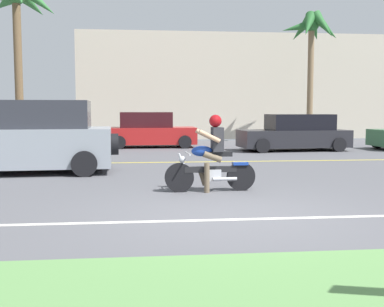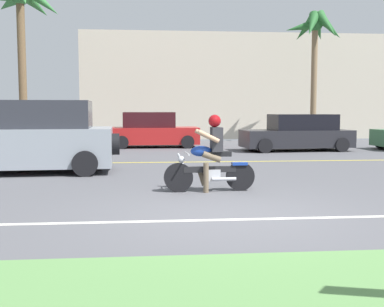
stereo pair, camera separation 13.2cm
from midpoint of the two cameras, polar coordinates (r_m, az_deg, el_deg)
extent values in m
cube|color=#545459|center=(10.48, 1.25, -3.89)|extent=(56.00, 30.00, 0.04)
cube|color=silver|center=(7.24, 4.62, -7.86)|extent=(50.40, 0.12, 0.01)
cube|color=yellow|center=(15.01, -0.98, -1.02)|extent=(50.40, 0.12, 0.01)
cylinder|color=black|center=(9.54, -1.92, -2.90)|extent=(0.59, 0.11, 0.58)
cylinder|color=black|center=(9.76, 5.49, -2.73)|extent=(0.59, 0.11, 0.58)
cylinder|color=#B7BAC1|center=(9.52, -1.35, -1.45)|extent=(0.26, 0.06, 0.51)
cube|color=black|center=(9.61, 1.83, -1.90)|extent=(1.07, 0.14, 0.12)
cube|color=#B7BAC1|center=(9.63, 2.11, -2.58)|extent=(0.32, 0.21, 0.23)
ellipsoid|color=navy|center=(9.54, 0.80, 0.28)|extent=(0.43, 0.23, 0.21)
cube|color=black|center=(9.61, 2.97, -0.04)|extent=(0.48, 0.23, 0.10)
cube|color=navy|center=(9.72, 5.39, -1.20)|extent=(0.32, 0.17, 0.06)
cylinder|color=#B7BAC1|center=(9.50, -0.88, 0.00)|extent=(0.06, 0.60, 0.04)
sphere|color=#B7BAC1|center=(9.50, -1.58, -0.71)|extent=(0.14, 0.14, 0.14)
cylinder|color=#B7BAC1|center=(9.57, 3.56, -3.05)|extent=(0.49, 0.09, 0.07)
cube|color=#2D2D33|center=(9.58, 2.64, 1.70)|extent=(0.23, 0.32, 0.49)
sphere|color=maroon|center=(9.55, 2.42, 3.91)|extent=(0.25, 0.25, 0.25)
cylinder|color=brown|center=(9.68, 1.84, -0.28)|extent=(0.40, 0.14, 0.25)
cylinder|color=brown|center=(9.49, 2.05, -0.40)|extent=(0.40, 0.14, 0.25)
cylinder|color=brown|center=(9.48, 1.39, -2.92)|extent=(0.11, 0.11, 0.59)
cylinder|color=brown|center=(9.72, 0.91, -2.91)|extent=(0.20, 0.12, 0.33)
cylinder|color=tan|center=(9.73, 1.29, 2.19)|extent=(0.44, 0.11, 0.28)
cylinder|color=tan|center=(9.35, 1.70, 2.06)|extent=(0.44, 0.11, 0.28)
cube|color=#8C939E|center=(13.24, -20.00, 0.72)|extent=(4.73, 2.30, 0.99)
cube|color=#2D2F36|center=(13.18, -19.72, 4.42)|extent=(3.42, 1.94, 0.72)
cylinder|color=black|center=(14.07, -12.51, -0.27)|extent=(0.65, 0.25, 0.64)
cylinder|color=black|center=(12.04, -13.06, -1.20)|extent=(0.65, 0.25, 0.64)
cylinder|color=black|center=(13.00, -9.51, 1.10)|extent=(0.23, 0.59, 0.58)
cube|color=#AD1E1E|center=(20.55, -20.71, 1.72)|extent=(3.69, 1.64, 0.69)
cube|color=#351116|center=(20.58, -21.37, 3.55)|extent=(2.14, 1.40, 0.64)
cylinder|color=black|center=(19.47, -17.51, 0.99)|extent=(0.56, 0.18, 0.56)
cylinder|color=black|center=(21.07, -16.64, 1.32)|extent=(0.56, 0.18, 0.56)
cube|color=#AD1E1E|center=(21.05, -5.04, 2.16)|extent=(3.88, 1.78, 0.72)
cube|color=#351116|center=(21.02, -5.68, 4.04)|extent=(2.26, 1.51, 0.67)
cylinder|color=black|center=(20.21, -8.89, 1.32)|extent=(0.56, 0.19, 0.56)
cylinder|color=black|center=(20.30, -1.04, 1.40)|extent=(0.56, 0.19, 0.56)
cylinder|color=black|center=(21.93, -8.73, 1.62)|extent=(0.56, 0.19, 0.56)
cylinder|color=black|center=(22.01, -1.49, 1.70)|extent=(0.56, 0.19, 0.56)
cube|color=#232328|center=(19.63, 11.81, 1.78)|extent=(4.45, 1.97, 0.68)
cube|color=black|center=(19.70, 12.56, 3.69)|extent=(2.61, 1.61, 0.63)
cylinder|color=black|center=(21.03, 14.92, 1.36)|extent=(0.57, 0.22, 0.56)
cylinder|color=black|center=(19.92, 6.73, 1.29)|extent=(0.57, 0.22, 0.56)
cylinder|color=black|center=(19.53, 16.98, 1.02)|extent=(0.57, 0.22, 0.56)
cylinder|color=black|center=(18.33, 8.23, 0.93)|extent=(0.57, 0.22, 0.56)
cylinder|color=black|center=(21.91, 21.12, 1.33)|extent=(0.57, 0.20, 0.56)
cylinder|color=#846B4C|center=(24.68, 13.81, 8.10)|extent=(0.30, 0.30, 5.87)
sphere|color=#28662D|center=(25.01, 13.96, 14.82)|extent=(0.77, 0.77, 0.77)
cone|color=#28662D|center=(25.11, 15.54, 14.35)|extent=(1.53, 0.77, 1.48)
cone|color=#28662D|center=(25.64, 14.30, 14.18)|extent=(1.31, 1.62, 1.33)
cone|color=#28662D|center=(25.46, 12.81, 14.28)|extent=(1.17, 1.64, 1.36)
cone|color=#28662D|center=(24.83, 12.35, 14.52)|extent=(1.66, 0.73, 0.86)
cone|color=#28662D|center=(24.32, 13.59, 14.70)|extent=(1.25, 1.54, 1.47)
cone|color=#28662D|center=(24.59, 15.31, 14.55)|extent=(1.26, 1.47, 1.52)
cylinder|color=brown|center=(24.47, -20.19, 9.36)|extent=(0.38, 0.38, 7.06)
cone|color=#337538|center=(24.78, -18.23, 17.07)|extent=(2.11, 0.84, 1.88)
cone|color=#337538|center=(25.62, -18.96, 16.65)|extent=(1.71, 2.28, 1.52)
cone|color=#337538|center=(25.74, -21.47, 16.52)|extent=(2.03, 2.10, 1.14)
cube|color=beige|center=(28.81, 4.87, 7.85)|extent=(17.99, 4.00, 5.92)
camera|label=1|loc=(0.07, -90.35, -0.03)|focal=44.60mm
camera|label=2|loc=(0.07, 89.65, 0.03)|focal=44.60mm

